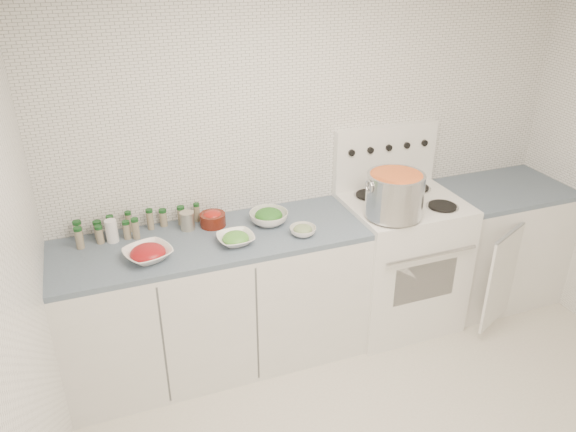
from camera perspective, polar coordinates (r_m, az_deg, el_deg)
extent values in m
cube|color=white|center=(3.72, 3.19, 6.88)|extent=(3.50, 0.02, 2.50)
cube|color=white|center=(2.13, -26.02, -12.61)|extent=(0.02, 3.00, 2.50)
cube|color=white|center=(3.60, -7.35, -8.79)|extent=(1.85, 0.62, 0.86)
cube|color=#455468|center=(3.36, -7.79, -2.52)|extent=(1.85, 0.62, 0.03)
cube|color=white|center=(4.00, 11.18, -4.68)|extent=(0.76, 0.65, 0.92)
cube|color=black|center=(3.76, 13.71, -6.49)|extent=(0.45, 0.01, 0.28)
cylinder|color=silver|center=(3.61, 14.43, -3.88)|extent=(0.65, 0.02, 0.02)
cube|color=white|center=(3.78, 11.79, 1.37)|extent=(0.76, 0.65, 0.01)
cube|color=white|center=(3.93, 9.86, 6.02)|extent=(0.76, 0.06, 0.43)
cylinder|color=silver|center=(3.57, 10.66, 0.06)|extent=(0.21, 0.21, 0.01)
cylinder|color=black|center=(3.56, 10.67, 0.15)|extent=(0.18, 0.18, 0.01)
cylinder|color=silver|center=(3.75, 15.40, 0.92)|extent=(0.21, 0.21, 0.01)
cylinder|color=black|center=(3.75, 15.41, 1.01)|extent=(0.18, 0.18, 0.01)
cylinder|color=silver|center=(3.82, 8.26, 2.07)|extent=(0.21, 0.21, 0.01)
cylinder|color=black|center=(3.81, 8.26, 2.16)|extent=(0.18, 0.18, 0.01)
cylinder|color=silver|center=(3.99, 12.82, 2.80)|extent=(0.21, 0.21, 0.01)
cylinder|color=black|center=(3.99, 12.83, 2.88)|extent=(0.18, 0.18, 0.01)
cylinder|color=black|center=(3.75, 6.46, 6.41)|extent=(0.04, 0.02, 0.04)
cylinder|color=black|center=(3.81, 8.36, 6.64)|extent=(0.04, 0.02, 0.04)
cylinder|color=black|center=(3.88, 10.20, 6.85)|extent=(0.04, 0.02, 0.04)
cylinder|color=black|center=(3.95, 11.97, 7.05)|extent=(0.04, 0.02, 0.04)
cylinder|color=black|center=(4.02, 13.68, 7.24)|extent=(0.04, 0.02, 0.04)
cube|color=white|center=(4.47, 20.16, -2.75)|extent=(0.89, 0.62, 0.86)
cube|color=#455468|center=(4.28, 21.09, 2.51)|extent=(0.89, 0.62, 0.03)
cube|color=white|center=(4.07, 20.84, -5.97)|extent=(0.37, 0.19, 0.70)
cylinder|color=silver|center=(3.50, 10.78, 2.13)|extent=(0.35, 0.35, 0.27)
cylinder|color=#C84F1C|center=(3.45, 10.94, 3.95)|extent=(0.32, 0.32, 0.03)
torus|color=silver|center=(3.38, 8.23, 2.95)|extent=(0.01, 0.08, 0.08)
torus|color=silver|center=(3.56, 13.41, 3.73)|extent=(0.01, 0.08, 0.08)
imported|color=white|center=(3.19, -14.03, -3.78)|extent=(0.32, 0.32, 0.06)
ellipsoid|color=#AD0E1F|center=(3.19, -14.05, -3.58)|extent=(0.18, 0.18, 0.08)
imported|color=white|center=(3.27, -5.33, -2.36)|extent=(0.22, 0.22, 0.05)
ellipsoid|color=green|center=(3.26, -5.34, -2.19)|extent=(0.15, 0.15, 0.07)
imported|color=white|center=(3.48, -1.97, -0.17)|extent=(0.29, 0.29, 0.07)
ellipsoid|color=#215A19|center=(3.47, -1.97, 0.13)|extent=(0.17, 0.17, 0.08)
imported|color=white|center=(3.35, 1.52, -1.53)|extent=(0.21, 0.21, 0.05)
ellipsoid|color=#2A5020|center=(3.34, 1.53, -1.33)|extent=(0.11, 0.11, 0.05)
cylinder|color=#53180E|center=(3.48, -7.65, -0.37)|extent=(0.16, 0.16, 0.08)
ellipsoid|color=#A5290B|center=(3.46, -7.68, 0.06)|extent=(0.12, 0.12, 0.06)
cylinder|color=white|center=(3.41, -17.48, -1.46)|extent=(0.09, 0.09, 0.14)
cylinder|color=#ADA692|center=(3.45, -10.19, -0.48)|extent=(0.09, 0.09, 0.11)
cylinder|color=gray|center=(3.50, -20.53, -1.53)|extent=(0.05, 0.05, 0.10)
cylinder|color=#124118|center=(3.47, -20.68, -0.64)|extent=(0.05, 0.05, 0.02)
cylinder|color=gray|center=(3.48, -18.72, -1.45)|extent=(0.05, 0.05, 0.09)
cylinder|color=#124118|center=(3.46, -18.85, -0.63)|extent=(0.05, 0.05, 0.02)
cylinder|color=gray|center=(3.48, -17.53, -1.09)|extent=(0.04, 0.04, 0.11)
cylinder|color=#124118|center=(3.45, -17.68, -0.12)|extent=(0.04, 0.04, 0.02)
cylinder|color=gray|center=(3.50, -15.85, -0.67)|extent=(0.04, 0.04, 0.11)
cylinder|color=#124118|center=(3.47, -15.98, 0.29)|extent=(0.04, 0.04, 0.02)
cylinder|color=gray|center=(3.50, -13.83, -0.45)|extent=(0.04, 0.04, 0.11)
cylinder|color=#124118|center=(3.47, -13.94, 0.52)|extent=(0.04, 0.04, 0.02)
cylinder|color=gray|center=(3.52, -12.55, -0.29)|extent=(0.04, 0.04, 0.09)
cylinder|color=#124118|center=(3.50, -12.63, 0.52)|extent=(0.05, 0.05, 0.02)
cylinder|color=gray|center=(3.52, -10.78, -0.06)|extent=(0.04, 0.04, 0.10)
cylinder|color=#124118|center=(3.49, -10.87, 0.83)|extent=(0.05, 0.05, 0.02)
cylinder|color=gray|center=(3.54, -9.23, 0.25)|extent=(0.04, 0.04, 0.10)
cylinder|color=#124118|center=(3.51, -9.30, 1.14)|extent=(0.04, 0.04, 0.02)
cylinder|color=gray|center=(3.40, -20.43, -2.23)|extent=(0.04, 0.04, 0.11)
cylinder|color=#124118|center=(3.38, -20.61, -1.25)|extent=(0.05, 0.05, 0.02)
cylinder|color=gray|center=(3.43, -18.57, -1.93)|extent=(0.04, 0.04, 0.09)
cylinder|color=#124118|center=(3.40, -18.71, -1.11)|extent=(0.05, 0.05, 0.02)
cylinder|color=gray|center=(3.43, -16.04, -1.50)|extent=(0.04, 0.04, 0.10)
cylinder|color=#124118|center=(3.40, -16.16, -0.65)|extent=(0.04, 0.04, 0.02)
cylinder|color=gray|center=(3.41, -15.20, -1.36)|extent=(0.04, 0.04, 0.11)
cylinder|color=#124118|center=(3.38, -15.34, -0.38)|extent=(0.04, 0.04, 0.02)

